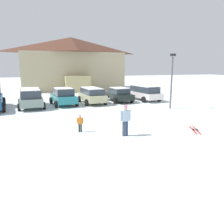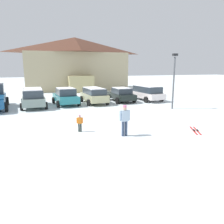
{
  "view_description": "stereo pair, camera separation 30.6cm",
  "coord_description": "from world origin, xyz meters",
  "px_view_note": "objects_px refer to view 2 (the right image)",
  "views": [
    {
      "loc": [
        -5.75,
        -6.05,
        3.63
      ],
      "look_at": [
        -1.18,
        5.94,
        0.99
      ],
      "focal_mm": 35.0,
      "sensor_mm": 36.0,
      "label": 1
    },
    {
      "loc": [
        -5.46,
        -6.15,
        3.63
      ],
      "look_at": [
        -1.18,
        5.94,
        0.99
      ],
      "focal_mm": 35.0,
      "sensor_mm": 36.0,
      "label": 2
    }
  ],
  "objects_px": {
    "ski_lodge": "(75,63)",
    "lamp_post": "(174,78)",
    "parked_beige_suv": "(94,95)",
    "parked_grey_wagon": "(33,97)",
    "pair_of_skis": "(195,130)",
    "skier_adult_in_blue_parka": "(125,119)",
    "parked_black_sedan": "(121,94)",
    "skier_child_in_orange_jacket": "(80,122)",
    "parked_teal_hatchback": "(66,96)",
    "parked_white_suv": "(147,92)"
  },
  "relations": [
    {
      "from": "parked_teal_hatchback",
      "to": "parked_white_suv",
      "type": "bearing_deg",
      "value": -0.34
    },
    {
      "from": "ski_lodge",
      "to": "parked_beige_suv",
      "type": "bearing_deg",
      "value": -93.62
    },
    {
      "from": "parked_teal_hatchback",
      "to": "parked_black_sedan",
      "type": "height_order",
      "value": "parked_teal_hatchback"
    },
    {
      "from": "parked_black_sedan",
      "to": "parked_white_suv",
      "type": "distance_m",
      "value": 2.99
    },
    {
      "from": "ski_lodge",
      "to": "lamp_post",
      "type": "xyz_separation_m",
      "value": [
        4.79,
        -20.58,
        -1.51
      ]
    },
    {
      "from": "parked_grey_wagon",
      "to": "parked_teal_hatchback",
      "type": "height_order",
      "value": "parked_grey_wagon"
    },
    {
      "from": "parked_black_sedan",
      "to": "parked_white_suv",
      "type": "xyz_separation_m",
      "value": [
        2.99,
        -0.17,
        0.11
      ]
    },
    {
      "from": "parked_white_suv",
      "to": "lamp_post",
      "type": "distance_m",
      "value": 5.59
    },
    {
      "from": "lamp_post",
      "to": "parked_teal_hatchback",
      "type": "bearing_deg",
      "value": 148.25
    },
    {
      "from": "ski_lodge",
      "to": "skier_adult_in_blue_parka",
      "type": "bearing_deg",
      "value": -94.79
    },
    {
      "from": "skier_adult_in_blue_parka",
      "to": "pair_of_skis",
      "type": "relative_size",
      "value": 1.01
    },
    {
      "from": "parked_grey_wagon",
      "to": "lamp_post",
      "type": "height_order",
      "value": "lamp_post"
    },
    {
      "from": "parked_black_sedan",
      "to": "parked_white_suv",
      "type": "relative_size",
      "value": 0.87
    },
    {
      "from": "parked_black_sedan",
      "to": "lamp_post",
      "type": "distance_m",
      "value": 6.38
    },
    {
      "from": "ski_lodge",
      "to": "parked_teal_hatchback",
      "type": "xyz_separation_m",
      "value": [
        -3.81,
        -15.26,
        -3.39
      ]
    },
    {
      "from": "parked_black_sedan",
      "to": "lamp_post",
      "type": "bearing_deg",
      "value": -63.56
    },
    {
      "from": "parked_beige_suv",
      "to": "parked_grey_wagon",
      "type": "bearing_deg",
      "value": -178.17
    },
    {
      "from": "ski_lodge",
      "to": "parked_teal_hatchback",
      "type": "distance_m",
      "value": 16.08
    },
    {
      "from": "parked_white_suv",
      "to": "skier_child_in_orange_jacket",
      "type": "relative_size",
      "value": 4.86
    },
    {
      "from": "skier_adult_in_blue_parka",
      "to": "lamp_post",
      "type": "distance_m",
      "value": 9.24
    },
    {
      "from": "ski_lodge",
      "to": "lamp_post",
      "type": "relative_size",
      "value": 3.44
    },
    {
      "from": "parked_grey_wagon",
      "to": "parked_white_suv",
      "type": "bearing_deg",
      "value": 1.1
    },
    {
      "from": "pair_of_skis",
      "to": "ski_lodge",
      "type": "bearing_deg",
      "value": 94.35
    },
    {
      "from": "parked_grey_wagon",
      "to": "parked_teal_hatchback",
      "type": "distance_m",
      "value": 2.99
    },
    {
      "from": "parked_black_sedan",
      "to": "lamp_post",
      "type": "relative_size",
      "value": 0.88
    },
    {
      "from": "ski_lodge",
      "to": "pair_of_skis",
      "type": "distance_m",
      "value": 27.25
    },
    {
      "from": "pair_of_skis",
      "to": "skier_adult_in_blue_parka",
      "type": "bearing_deg",
      "value": 173.16
    },
    {
      "from": "parked_teal_hatchback",
      "to": "parked_white_suv",
      "type": "height_order",
      "value": "parked_teal_hatchback"
    },
    {
      "from": "parked_black_sedan",
      "to": "pair_of_skis",
      "type": "xyz_separation_m",
      "value": [
        -0.04,
        -11.71,
        -0.75
      ]
    },
    {
      "from": "pair_of_skis",
      "to": "parked_black_sedan",
      "type": "bearing_deg",
      "value": 89.79
    },
    {
      "from": "ski_lodge",
      "to": "parked_grey_wagon",
      "type": "height_order",
      "value": "ski_lodge"
    },
    {
      "from": "ski_lodge",
      "to": "parked_beige_suv",
      "type": "height_order",
      "value": "ski_lodge"
    },
    {
      "from": "parked_grey_wagon",
      "to": "parked_white_suv",
      "type": "xyz_separation_m",
      "value": [
        11.85,
        0.23,
        -0.04
      ]
    },
    {
      "from": "ski_lodge",
      "to": "parked_grey_wagon",
      "type": "bearing_deg",
      "value": -113.58
    },
    {
      "from": "ski_lodge",
      "to": "parked_black_sedan",
      "type": "height_order",
      "value": "ski_lodge"
    },
    {
      "from": "parked_grey_wagon",
      "to": "lamp_post",
      "type": "relative_size",
      "value": 0.98
    },
    {
      "from": "lamp_post",
      "to": "skier_child_in_orange_jacket",
      "type": "bearing_deg",
      "value": -155.15
    },
    {
      "from": "lamp_post",
      "to": "parked_grey_wagon",
      "type": "bearing_deg",
      "value": 156.46
    },
    {
      "from": "parked_teal_hatchback",
      "to": "parked_white_suv",
      "type": "distance_m",
      "value": 8.88
    },
    {
      "from": "parked_teal_hatchback",
      "to": "ski_lodge",
      "type": "bearing_deg",
      "value": 75.99
    },
    {
      "from": "parked_black_sedan",
      "to": "skier_child_in_orange_jacket",
      "type": "xyz_separation_m",
      "value": [
        -6.4,
        -9.66,
        -0.21
      ]
    },
    {
      "from": "pair_of_skis",
      "to": "parked_grey_wagon",
      "type": "bearing_deg",
      "value": 127.95
    },
    {
      "from": "pair_of_skis",
      "to": "parked_teal_hatchback",
      "type": "bearing_deg",
      "value": 116.77
    },
    {
      "from": "skier_child_in_orange_jacket",
      "to": "skier_adult_in_blue_parka",
      "type": "bearing_deg",
      "value": -36.27
    },
    {
      "from": "parked_beige_suv",
      "to": "lamp_post",
      "type": "height_order",
      "value": "lamp_post"
    },
    {
      "from": "parked_grey_wagon",
      "to": "skier_child_in_orange_jacket",
      "type": "xyz_separation_m",
      "value": [
        2.46,
        -9.26,
        -0.37
      ]
    },
    {
      "from": "skier_child_in_orange_jacket",
      "to": "parked_beige_suv",
      "type": "bearing_deg",
      "value": 70.49
    },
    {
      "from": "parked_black_sedan",
      "to": "skier_child_in_orange_jacket",
      "type": "bearing_deg",
      "value": -123.55
    },
    {
      "from": "skier_child_in_orange_jacket",
      "to": "ski_lodge",
      "type": "bearing_deg",
      "value": 80.12
    },
    {
      "from": "skier_adult_in_blue_parka",
      "to": "pair_of_skis",
      "type": "distance_m",
      "value": 4.38
    }
  ]
}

